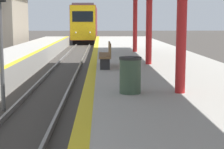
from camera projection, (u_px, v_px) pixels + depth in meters
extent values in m
cube|color=black|center=(86.00, 39.00, 49.53)|extent=(2.43, 14.89, 0.55)
cube|color=maroon|center=(86.00, 22.00, 49.21)|extent=(2.86, 16.55, 3.88)
cube|color=gold|center=(83.00, 23.00, 41.10)|extent=(2.80, 0.16, 3.81)
cube|color=black|center=(83.00, 16.00, 40.95)|extent=(2.29, 0.06, 1.16)
cube|color=#59595E|center=(86.00, 6.00, 48.91)|extent=(2.43, 15.72, 0.24)
sphere|color=white|center=(76.00, 33.00, 41.17)|extent=(0.18, 0.18, 0.18)
sphere|color=white|center=(90.00, 33.00, 41.22)|extent=(0.18, 0.18, 0.18)
cylinder|color=#595959|center=(2.00, 58.00, 11.21)|extent=(0.12, 0.12, 3.28)
cylinder|color=red|center=(182.00, 12.00, 8.83)|extent=(0.24, 0.24, 3.89)
cylinder|color=red|center=(149.00, 15.00, 14.81)|extent=(0.24, 0.24, 3.89)
cylinder|color=red|center=(135.00, 17.00, 20.79)|extent=(0.24, 0.24, 3.89)
cylinder|color=#384C38|center=(130.00, 76.00, 8.99)|extent=(0.51, 0.51, 0.82)
cylinder|color=#262626|center=(130.00, 58.00, 8.93)|extent=(0.54, 0.54, 0.06)
cube|color=brown|center=(105.00, 55.00, 14.06)|extent=(0.44, 1.95, 0.08)
cube|color=brown|center=(110.00, 49.00, 14.03)|extent=(0.06, 1.95, 0.44)
cube|color=#262628|center=(105.00, 64.00, 13.32)|extent=(0.35, 0.08, 0.40)
cube|color=#262628|center=(104.00, 60.00, 14.87)|extent=(0.35, 0.08, 0.40)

